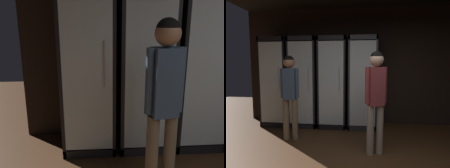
# 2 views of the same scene
# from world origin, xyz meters

# --- Properties ---
(cooler_far_left) EXTENTS (0.62, 0.66, 2.07)m
(cooler_far_left) POSITION_xyz_m (-2.13, 2.71, 1.02)
(cooler_far_left) COLOR black
(cooler_far_left) RESTS_ON ground
(cooler_left) EXTENTS (0.62, 0.66, 2.07)m
(cooler_left) POSITION_xyz_m (-1.45, 2.71, 1.01)
(cooler_left) COLOR black
(cooler_left) RESTS_ON ground
(cooler_center) EXTENTS (0.62, 0.66, 2.07)m
(cooler_center) POSITION_xyz_m (-0.76, 2.71, 1.02)
(cooler_center) COLOR black
(cooler_center) RESTS_ON ground
(shopper_near) EXTENTS (0.34, 0.21, 1.62)m
(shopper_near) POSITION_xyz_m (-1.46, 1.74, 0.98)
(shopper_near) COLOR #72604C
(shopper_near) RESTS_ON ground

